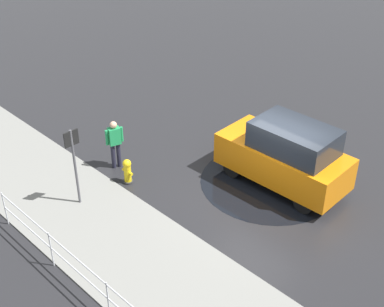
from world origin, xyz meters
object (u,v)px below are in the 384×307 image
Objects in this scene: moving_hatchback at (286,155)px; pedestrian at (115,141)px; fire_hydrant at (127,171)px; sign_post at (74,157)px.

moving_hatchback reaches higher than pedestrian.
pedestrian is (0.92, -0.29, 0.56)m from fire_hydrant.
moving_hatchback is 5.19m from pedestrian.
moving_hatchback is 6.04m from sign_post.
moving_hatchback is 4.92× the size of fire_hydrant.
sign_post is at bearing 111.39° from pedestrian.
moving_hatchback is 4.71m from fire_hydrant.
fire_hydrant is at bearing 44.18° from moving_hatchback.
pedestrian is (4.26, 2.96, -0.07)m from moving_hatchback.
sign_post is (0.17, 1.63, 1.18)m from fire_hydrant.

